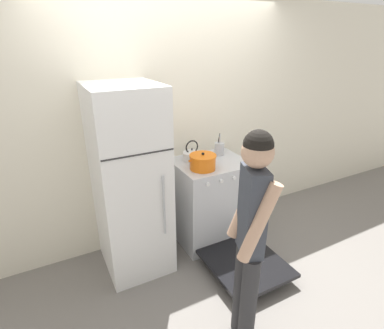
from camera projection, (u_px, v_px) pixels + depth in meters
ground_plane at (174, 228)px, 3.66m from camera, size 14.00×14.00×0.00m
wall_back at (171, 126)px, 3.19m from camera, size 10.00×0.06×2.55m
refrigerator at (130, 183)px, 2.78m from camera, size 0.60×0.72×1.80m
stove_range at (212, 202)px, 3.31m from camera, size 0.76×1.39×0.93m
dutch_oven_pot at (203, 162)px, 2.96m from camera, size 0.31×0.27×0.17m
tea_kettle at (192, 155)px, 3.18m from camera, size 0.24×0.19×0.22m
utensil_jar at (219, 149)px, 3.33m from camera, size 0.11×0.11×0.24m
person at (250, 234)px, 1.97m from camera, size 0.34×0.39×1.66m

